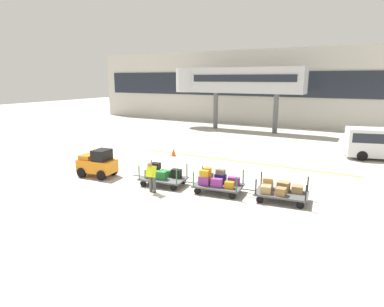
% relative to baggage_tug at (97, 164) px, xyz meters
% --- Properties ---
extents(ground_plane, '(120.00, 120.00, 0.00)m').
position_rel_baggage_tug_xyz_m(ground_plane, '(4.27, -0.12, -0.75)').
color(ground_plane, '#B2ADA0').
extents(apron_lead_line, '(15.12, 0.26, 0.01)m').
position_rel_baggage_tug_xyz_m(apron_lead_line, '(5.73, 7.09, -0.75)').
color(apron_lead_line, yellow).
rests_on(apron_lead_line, ground_plane).
extents(terminal_building, '(52.15, 2.51, 8.72)m').
position_rel_baggage_tug_xyz_m(terminal_building, '(4.27, 25.86, 3.61)').
color(terminal_building, '#BCB7AD').
rests_on(terminal_building, ground_plane).
extents(jet_bridge, '(14.18, 3.00, 6.55)m').
position_rel_baggage_tug_xyz_m(jet_bridge, '(-0.19, 19.88, 4.43)').
color(jet_bridge, '#B7B7BC').
rests_on(jet_bridge, ground_plane).
extents(baggage_tug, '(2.21, 1.44, 1.58)m').
position_rel_baggage_tug_xyz_m(baggage_tug, '(0.00, 0.00, 0.00)').
color(baggage_tug, orange).
rests_on(baggage_tug, ground_plane).
extents(baggage_cart_lead, '(3.06, 1.65, 1.10)m').
position_rel_baggage_tug_xyz_m(baggage_cart_lead, '(4.06, 0.50, -0.24)').
color(baggage_cart_lead, '#4C4C4F').
rests_on(baggage_cart_lead, ground_plane).
extents(baggage_cart_middle, '(3.06, 1.65, 1.14)m').
position_rel_baggage_tug_xyz_m(baggage_cart_middle, '(7.04, 0.83, -0.20)').
color(baggage_cart_middle, '#4C4C4F').
rests_on(baggage_cart_middle, ground_plane).
extents(baggage_cart_tail, '(3.06, 1.65, 1.10)m').
position_rel_baggage_tug_xyz_m(baggage_cart_tail, '(10.01, 1.21, -0.27)').
color(baggage_cart_tail, '#4C4C4F').
rests_on(baggage_cart_tail, ground_plane).
extents(baggage_handler, '(0.43, 0.46, 1.56)m').
position_rel_baggage_tug_xyz_m(baggage_handler, '(4.28, -0.74, 0.11)').
color(baggage_handler, '#4C4C4C').
rests_on(baggage_handler, ground_plane).
extents(safety_cone_near, '(0.36, 0.36, 0.55)m').
position_rel_baggage_tug_xyz_m(safety_cone_near, '(1.09, 6.33, -0.48)').
color(safety_cone_near, '#EA590F').
rests_on(safety_cone_near, ground_plane).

